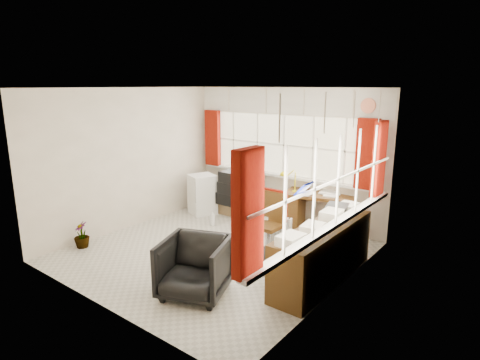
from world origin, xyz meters
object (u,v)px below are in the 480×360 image
(desk_lamp, at_px, (295,177))
(task_chair, at_px, (271,221))
(office_chair, at_px, (195,267))
(crt_tv, at_px, (250,193))
(desk, at_px, (320,211))
(mini_fridge, at_px, (202,194))
(tv_bench, at_px, (252,211))
(radiator, at_px, (279,238))
(credenza, at_px, (323,252))

(desk_lamp, distance_m, task_chair, 1.27)
(task_chair, distance_m, office_chair, 1.62)
(office_chair, bearing_deg, crt_tv, 92.26)
(desk, bearing_deg, mini_fridge, -168.07)
(desk, height_order, office_chair, same)
(office_chair, distance_m, tv_bench, 3.11)
(desk_lamp, xyz_separation_m, radiator, (0.34, -1.02, -0.74))
(mini_fridge, bearing_deg, task_chair, -20.59)
(credenza, relative_size, crt_tv, 3.26)
(desk, height_order, credenza, credenza)
(desk_lamp, xyz_separation_m, task_chair, (0.27, -1.16, -0.43))
(tv_bench, distance_m, crt_tv, 0.36)
(credenza, bearing_deg, crt_tv, 146.35)
(mini_fridge, bearing_deg, desk_lamp, 9.90)
(credenza, height_order, crt_tv, credenza)
(task_chair, bearing_deg, mini_fridge, 159.41)
(crt_tv, bearing_deg, credenza, -33.65)
(desk, height_order, mini_fridge, mini_fridge)
(desk, relative_size, mini_fridge, 1.65)
(radiator, bearing_deg, desk, 85.85)
(task_chair, xyz_separation_m, credenza, (1.00, -0.28, -0.14))
(office_chair, height_order, crt_tv, office_chair)
(radiator, height_order, tv_bench, radiator)
(desk, distance_m, office_chair, 2.94)
(desk, bearing_deg, radiator, -94.15)
(radiator, bearing_deg, task_chair, -113.95)
(desk_lamp, relative_size, radiator, 0.69)
(credenza, height_order, tv_bench, credenza)
(task_chair, height_order, office_chair, task_chair)
(desk, height_order, crt_tv, desk)
(task_chair, height_order, tv_bench, task_chair)
(desk_lamp, height_order, task_chair, desk_lamp)
(office_chair, height_order, radiator, office_chair)
(radiator, height_order, mini_fridge, mini_fridge)
(mini_fridge, bearing_deg, desk, 11.93)
(office_chair, xyz_separation_m, mini_fridge, (-2.14, 2.43, 0.03))
(desk_lamp, height_order, mini_fridge, desk_lamp)
(crt_tv, bearing_deg, office_chair, -66.15)
(radiator, relative_size, tv_bench, 0.40)
(task_chair, distance_m, tv_bench, 1.83)
(credenza, xyz_separation_m, tv_bench, (-2.28, 1.52, -0.27))
(tv_bench, bearing_deg, desk_lamp, -4.57)
(desk, xyz_separation_m, credenza, (0.85, -1.60, 0.00))
(radiator, bearing_deg, office_chair, -94.00)
(desk, xyz_separation_m, task_chair, (-0.15, -1.32, 0.15))
(desk_lamp, bearing_deg, office_chair, -85.55)
(office_chair, bearing_deg, credenza, 29.80)
(task_chair, bearing_deg, credenza, -15.47)
(desk_lamp, relative_size, tv_bench, 0.27)
(desk_lamp, relative_size, credenza, 0.19)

